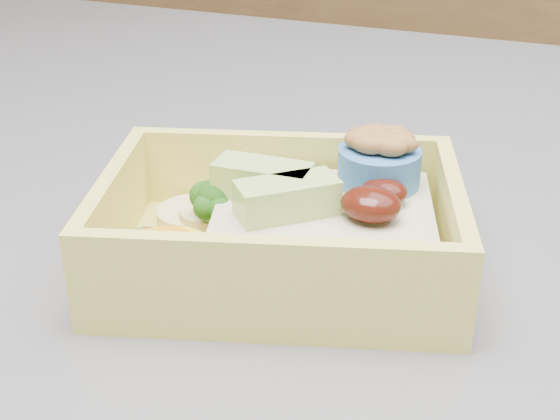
% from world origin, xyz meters
% --- Properties ---
extents(bento_box, '(0.22, 0.18, 0.07)m').
position_xyz_m(bento_box, '(0.21, -0.20, 0.94)').
color(bento_box, '#DACF5A').
rests_on(bento_box, island).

